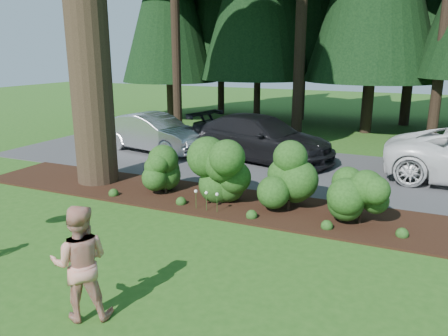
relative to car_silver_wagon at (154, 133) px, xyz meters
name	(u,v)px	position (x,y,z in m)	size (l,w,h in m)	color
ground	(168,252)	(5.36, -7.80, -0.79)	(80.00, 80.00, 0.00)	#255317
mulch_bed	(230,203)	(5.36, -4.55, -0.77)	(16.00, 2.50, 0.05)	black
driveway	(277,167)	(5.36, -0.30, -0.78)	(22.00, 6.00, 0.03)	#38383A
shrub_row	(256,179)	(6.13, -4.66, 0.02)	(6.53, 1.60, 1.61)	#1B3C12
lily_cluster	(206,194)	(5.06, -5.40, -0.30)	(0.69, 0.09, 0.57)	#1B3C12
car_silver_wagon	(154,133)	(0.00, 0.00, 0.00)	(1.61, 4.63, 1.53)	#B3B3B8
car_dark_suv	(261,138)	(4.46, 0.39, 0.07)	(2.32, 5.72, 1.66)	black
adult	(80,263)	(5.36, -10.26, 0.12)	(0.89, 0.69, 1.83)	red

